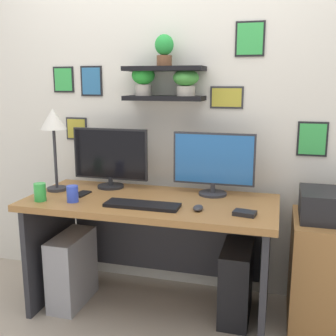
{
  "coord_description": "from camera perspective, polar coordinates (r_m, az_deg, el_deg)",
  "views": [
    {
      "loc": [
        0.75,
        -2.31,
        1.46
      ],
      "look_at": [
        0.1,
        0.05,
        0.94
      ],
      "focal_mm": 43.64,
      "sensor_mm": 36.0,
      "label": 1
    }
  ],
  "objects": [
    {
      "name": "ground_plane",
      "position": [
        2.83,
        -2.35,
        -19.13
      ],
      "size": [
        8.0,
        8.0,
        0.0
      ],
      "primitive_type": "plane",
      "color": "tan"
    },
    {
      "name": "back_wall_assembly",
      "position": [
        2.85,
        0.15,
        9.79
      ],
      "size": [
        4.4,
        0.24,
        2.7
      ],
      "color": "silver",
      "rests_on": "ground"
    },
    {
      "name": "desk",
      "position": [
        2.65,
        -2.09,
        -8.54
      ],
      "size": [
        1.55,
        0.68,
        0.75
      ],
      "color": "#9E6B38",
      "rests_on": "ground"
    },
    {
      "name": "monitor_left",
      "position": [
        2.8,
        -8.06,
        1.5
      ],
      "size": [
        0.53,
        0.18,
        0.41
      ],
      "color": "black",
      "rests_on": "desk"
    },
    {
      "name": "monitor_right",
      "position": [
        2.6,
        6.39,
        0.75
      ],
      "size": [
        0.52,
        0.18,
        0.4
      ],
      "color": "#2D2D33",
      "rests_on": "desk"
    },
    {
      "name": "keyboard",
      "position": [
        2.39,
        -3.67,
        -5.17
      ],
      "size": [
        0.44,
        0.14,
        0.02
      ],
      "primitive_type": "cube",
      "color": "black",
      "rests_on": "desk"
    },
    {
      "name": "computer_mouse",
      "position": [
        2.32,
        4.22,
        -5.57
      ],
      "size": [
        0.06,
        0.09,
        0.03
      ],
      "primitive_type": "ellipsoid",
      "color": "#2D2D33",
      "rests_on": "desk"
    },
    {
      "name": "desk_lamp",
      "position": [
        2.76,
        -15.71,
        5.67
      ],
      "size": [
        0.17,
        0.17,
        0.54
      ],
      "color": "#2D2D33",
      "rests_on": "desk"
    },
    {
      "name": "cell_phone",
      "position": [
        2.69,
        -11.98,
        -3.56
      ],
      "size": [
        0.08,
        0.14,
        0.01
      ],
      "primitive_type": "cube",
      "rotation": [
        0.0,
        0.0,
        -0.07
      ],
      "color": "black",
      "rests_on": "desk"
    },
    {
      "name": "pen_cup",
      "position": [
        2.53,
        -13.2,
        -3.53
      ],
      "size": [
        0.07,
        0.07,
        0.1
      ],
      "primitive_type": "cylinder",
      "color": "blue",
      "rests_on": "desk"
    },
    {
      "name": "scissors_tray",
      "position": [
        2.27,
        10.66,
        -6.22
      ],
      "size": [
        0.13,
        0.1,
        0.02
      ],
      "primitive_type": "cube",
      "rotation": [
        0.0,
        0.0,
        -0.18
      ],
      "color": "black",
      "rests_on": "desk"
    },
    {
      "name": "water_cup",
      "position": [
        2.6,
        -17.45,
        -3.24
      ],
      "size": [
        0.07,
        0.07,
        0.11
      ],
      "primitive_type": "cylinder",
      "color": "green",
      "rests_on": "desk"
    },
    {
      "name": "drawer_cabinet",
      "position": [
        2.71,
        21.45,
        -13.47
      ],
      "size": [
        0.44,
        0.5,
        0.67
      ],
      "primitive_type": "cube",
      "color": "#9E6B38",
      "rests_on": "ground"
    },
    {
      "name": "printer",
      "position": [
        2.56,
        22.17,
        -4.89
      ],
      "size": [
        0.38,
        0.34,
        0.17
      ],
      "primitive_type": "cube",
      "color": "black",
      "rests_on": "drawer_cabinet"
    },
    {
      "name": "computer_tower_left",
      "position": [
        2.87,
        -13.23,
        -13.59
      ],
      "size": [
        0.18,
        0.4,
        0.48
      ],
      "primitive_type": "cube",
      "color": "#99999E",
      "rests_on": "ground"
    },
    {
      "name": "computer_tower_right",
      "position": [
        2.69,
        9.51,
        -15.45
      ],
      "size": [
        0.18,
        0.4,
        0.47
      ],
      "primitive_type": "cube",
      "color": "black",
      "rests_on": "ground"
    }
  ]
}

